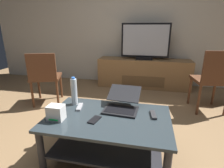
% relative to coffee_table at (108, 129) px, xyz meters
% --- Properties ---
extents(ground_plane, '(7.68, 7.68, 0.00)m').
position_rel_coffee_table_xyz_m(ground_plane, '(-0.12, 0.09, -0.30)').
color(ground_plane, olive).
extents(back_wall, '(6.40, 0.12, 2.80)m').
position_rel_coffee_table_xyz_m(back_wall, '(-0.12, 2.55, 1.10)').
color(back_wall, beige).
rests_on(back_wall, ground).
extents(coffee_table, '(1.12, 0.71, 0.43)m').
position_rel_coffee_table_xyz_m(coffee_table, '(0.00, 0.00, 0.00)').
color(coffee_table, '#2D383D').
rests_on(coffee_table, ground).
extents(media_cabinet, '(1.86, 0.44, 0.58)m').
position_rel_coffee_table_xyz_m(media_cabinet, '(0.23, 2.23, -0.01)').
color(media_cabinet, olive).
rests_on(media_cabinet, ground).
extents(television, '(0.94, 0.20, 0.70)m').
position_rel_coffee_table_xyz_m(television, '(0.23, 2.21, 0.62)').
color(television, black).
rests_on(television, media_cabinet).
extents(dining_chair, '(0.50, 0.50, 0.92)m').
position_rel_coffee_table_xyz_m(dining_chair, '(1.23, 1.25, 0.22)').
color(dining_chair, '#59331E').
rests_on(dining_chair, ground).
extents(side_chair, '(0.56, 0.56, 0.85)m').
position_rel_coffee_table_xyz_m(side_chair, '(-1.27, 1.00, 0.18)').
color(side_chair, '#59331E').
rests_on(side_chair, ground).
extents(laptop, '(0.35, 0.42, 0.18)m').
position_rel_coffee_table_xyz_m(laptop, '(0.10, 0.20, 0.19)').
color(laptop, black).
rests_on(laptop, coffee_table).
extents(router_box, '(0.14, 0.11, 0.13)m').
position_rel_coffee_table_xyz_m(router_box, '(-0.43, -0.14, 0.20)').
color(router_box, white).
rests_on(router_box, coffee_table).
extents(water_bottle_near, '(0.06, 0.06, 0.30)m').
position_rel_coffee_table_xyz_m(water_bottle_near, '(-0.41, 0.19, 0.28)').
color(water_bottle_near, silver).
rests_on(water_bottle_near, coffee_table).
extents(cell_phone, '(0.10, 0.15, 0.01)m').
position_rel_coffee_table_xyz_m(cell_phone, '(-0.10, -0.09, 0.14)').
color(cell_phone, black).
rests_on(cell_phone, coffee_table).
extents(tv_remote, '(0.07, 0.16, 0.02)m').
position_rel_coffee_table_xyz_m(tv_remote, '(0.40, 0.11, 0.14)').
color(tv_remote, '#2D2D30').
rests_on(tv_remote, coffee_table).
extents(soundbar_remote, '(0.07, 0.17, 0.02)m').
position_rel_coffee_table_xyz_m(soundbar_remote, '(-0.32, 0.12, 0.14)').
color(soundbar_remote, '#99999E').
rests_on(soundbar_remote, coffee_table).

